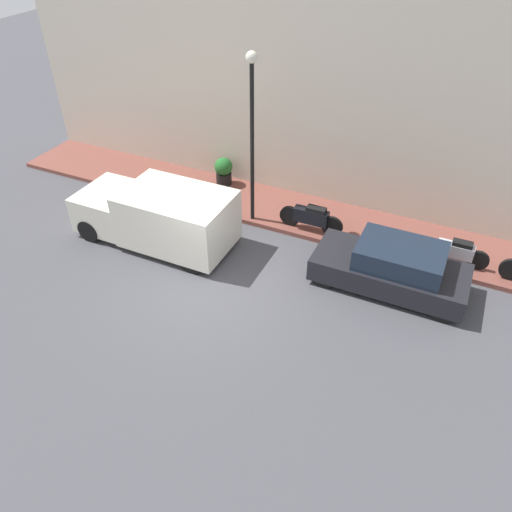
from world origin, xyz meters
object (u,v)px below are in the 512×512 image
at_px(delivery_van, 157,215).
at_px(streetlamp, 252,120).
at_px(motorcycle_black, 311,217).
at_px(scooter_silver, 456,251).
at_px(parked_car, 392,268).
at_px(potted_plant, 224,170).

bearing_deg(delivery_van, streetlamp, -45.47).
height_order(delivery_van, motorcycle_black, delivery_van).
bearing_deg(scooter_silver, streetlamp, 93.01).
bearing_deg(parked_car, potted_plant, 66.27).
height_order(motorcycle_black, streetlamp, streetlamp).
bearing_deg(streetlamp, scooter_silver, -86.99).
bearing_deg(parked_car, streetlamp, 74.66).
height_order(parked_car, delivery_van, delivery_van).
bearing_deg(delivery_van, scooter_silver, -73.65).
distance_m(parked_car, scooter_silver, 2.14).
distance_m(motorcycle_black, potted_plant, 4.03).
distance_m(delivery_van, scooter_silver, 8.56).
xyz_separation_m(parked_car, potted_plant, (2.87, 6.53, 0.02)).
relative_size(motorcycle_black, potted_plant, 2.05).
distance_m(delivery_van, streetlamp, 3.88).
xyz_separation_m(scooter_silver, potted_plant, (1.27, 7.95, 0.11)).
bearing_deg(potted_plant, delivery_van, 176.00).
bearing_deg(motorcycle_black, potted_plant, 69.01).
bearing_deg(scooter_silver, potted_plant, 80.90).
relative_size(delivery_van, scooter_silver, 2.59).
relative_size(parked_car, motorcycle_black, 1.99).
bearing_deg(scooter_silver, motorcycle_black, 92.35).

